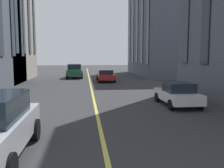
% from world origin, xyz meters
% --- Properties ---
extents(lane_centre_line, '(80.00, 0.16, 0.01)m').
position_xyz_m(lane_centre_line, '(20.00, 0.00, 0.00)').
color(lane_centre_line, '#D8C64C').
rests_on(lane_centre_line, ground_plane).
extents(car_red_parked_b, '(4.40, 1.95, 1.37)m').
position_xyz_m(car_red_parked_b, '(27.79, -1.82, 0.70)').
color(car_red_parked_b, '#B21E1E').
rests_on(car_red_parked_b, ground_plane).
extents(car_white_mid, '(3.90, 1.89, 1.40)m').
position_xyz_m(car_white_mid, '(13.17, -4.90, 0.70)').
color(car_white_mid, silver).
rests_on(car_white_mid, ground_plane).
extents(car_green_trailing, '(4.70, 2.14, 1.88)m').
position_xyz_m(car_green_trailing, '(32.99, 1.92, 0.97)').
color(car_green_trailing, '#1E6038').
rests_on(car_green_trailing, ground_plane).
extents(building_right_far, '(16.42, 9.70, 13.20)m').
position_xyz_m(building_right_far, '(37.00, -12.29, 6.60)').
color(building_right_far, '#565B66').
rests_on(building_right_far, ground_plane).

